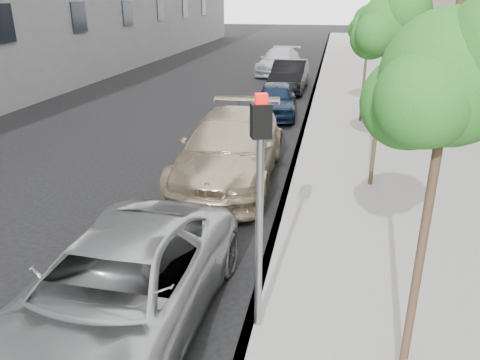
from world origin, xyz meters
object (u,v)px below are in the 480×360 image
(tree_near, at_px, (452,78))
(sedan_black, at_px, (289,76))
(sedan_blue, at_px, (276,99))
(tree_mid, at_px, (389,25))
(signal_pole, at_px, (260,191))
(tree_far, at_px, (370,21))
(minivan, at_px, (117,292))
(suv, at_px, (231,148))
(sedan_rear, at_px, (279,61))

(tree_near, xyz_separation_m, sedan_black, (-3.33, 19.07, -3.04))
(sedan_blue, bearing_deg, tree_mid, -70.61)
(tree_near, distance_m, tree_mid, 6.50)
(tree_mid, xyz_separation_m, signal_pole, (-1.93, -5.85, -1.72))
(tree_near, relative_size, tree_far, 1.04)
(minivan, bearing_deg, tree_mid, 60.13)
(signal_pole, relative_size, sedan_blue, 0.85)
(tree_near, distance_m, sedan_blue, 14.46)
(tree_mid, xyz_separation_m, tree_far, (-0.00, 6.50, -0.23))
(tree_far, relative_size, sedan_blue, 1.11)
(tree_far, xyz_separation_m, minivan, (-3.82, -12.79, -2.97))
(tree_mid, bearing_deg, suv, 179.32)
(tree_far, bearing_deg, tree_mid, -90.00)
(tree_far, distance_m, suv, 7.93)
(tree_far, height_order, minivan, tree_far)
(suv, bearing_deg, tree_mid, -2.16)
(sedan_black, bearing_deg, minivan, -90.51)
(tree_mid, height_order, suv, tree_mid)
(minivan, relative_size, suv, 0.89)
(tree_near, bearing_deg, signal_pole, 161.43)
(tree_mid, xyz_separation_m, minivan, (-3.82, -6.29, -3.20))
(tree_mid, height_order, signal_pole, tree_mid)
(tree_near, xyz_separation_m, signal_pole, (-1.93, 0.65, -1.60))
(tree_mid, xyz_separation_m, suv, (-3.61, 0.04, -3.07))
(minivan, height_order, sedan_black, sedan_black)
(tree_far, bearing_deg, sedan_blue, 167.83)
(tree_mid, distance_m, suv, 4.74)
(tree_mid, distance_m, sedan_rear, 18.90)
(suv, distance_m, sedan_black, 12.53)
(tree_mid, relative_size, sedan_rear, 0.88)
(signal_pole, relative_size, suv, 0.57)
(tree_near, xyz_separation_m, minivan, (-3.82, 0.21, -3.07))
(tree_mid, relative_size, tree_far, 1.07)
(signal_pole, bearing_deg, tree_far, 58.91)
(signal_pole, bearing_deg, tree_mid, 49.55)
(sedan_rear, bearing_deg, sedan_blue, -78.96)
(minivan, relative_size, sedan_blue, 1.34)
(suv, height_order, sedan_rear, suv)
(tree_mid, height_order, minivan, tree_mid)
(tree_far, height_order, signal_pole, tree_far)
(sedan_rear, bearing_deg, suv, -82.29)
(sedan_black, relative_size, sedan_rear, 0.88)
(suv, height_order, sedan_blue, suv)
(tree_far, bearing_deg, sedan_black, 118.74)
(minivan, bearing_deg, sedan_black, 89.91)
(suv, relative_size, sedan_blue, 1.50)
(suv, bearing_deg, tree_near, -62.61)
(sedan_black, bearing_deg, sedan_rear, 102.98)
(minivan, xyz_separation_m, sedan_black, (0.50, 18.86, 0.03))
(suv, xyz_separation_m, sedan_rear, (-0.89, 18.04, -0.09))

